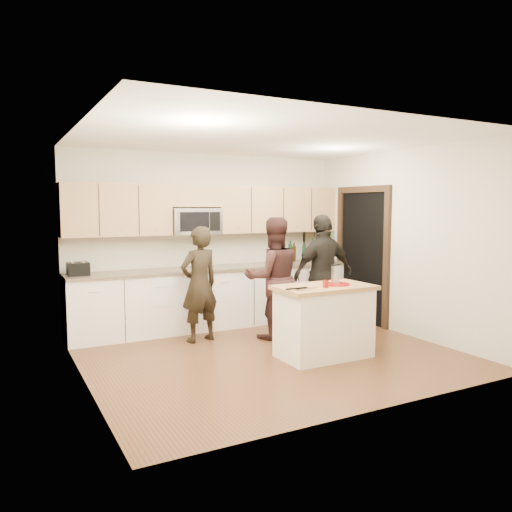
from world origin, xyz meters
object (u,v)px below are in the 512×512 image
woman_left (199,284)px  island (324,321)px  woman_center (273,278)px  woman_right (323,274)px  toaster (78,269)px

woman_left → island: bearing=115.2°
woman_center → island: bearing=106.6°
island → woman_left: size_ratio=0.75×
woman_center → woman_right: size_ratio=0.98×
woman_left → woman_center: bearing=149.4°
toaster → woman_left: (1.49, -0.67, -0.23)m
toaster → woman_center: size_ratio=0.16×
toaster → island: bearing=-38.8°
woman_right → island: bearing=51.6°
island → woman_left: woman_left is taller
woman_center → toaster: bearing=-10.4°
woman_left → woman_right: (1.77, -0.44, 0.08)m
toaster → woman_right: 3.45m
island → woman_right: bearing=55.3°
island → toaster: (-2.59, 2.08, 0.57)m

